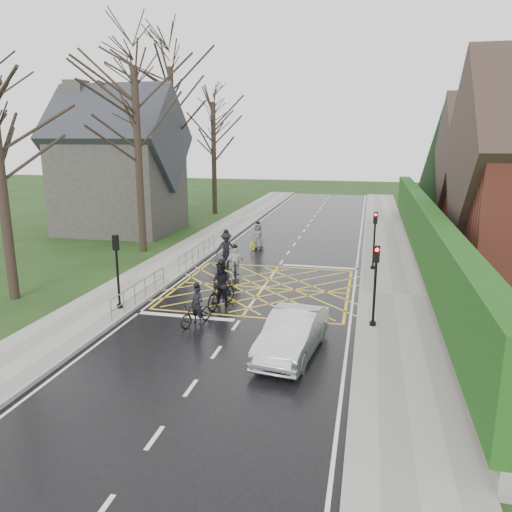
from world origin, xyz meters
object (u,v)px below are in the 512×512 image
at_px(cyclist_mid, 226,251).
at_px(car, 292,334).
at_px(cyclist_front, 235,266).
at_px(cyclist_lead, 258,239).
at_px(cyclist_back, 222,289).
at_px(cyclist_rear, 197,311).

xyz_separation_m(cyclist_mid, car, (5.49, -11.08, -0.00)).
distance_m(cyclist_front, cyclist_lead, 6.95).
distance_m(cyclist_lead, car, 15.87).
distance_m(cyclist_back, car, 5.39).
height_order(cyclist_mid, car, cyclist_mid).
relative_size(cyclist_lead, car, 0.45).
bearing_deg(cyclist_mid, cyclist_back, -99.74).
relative_size(cyclist_front, car, 0.42).
height_order(cyclist_back, cyclist_lead, cyclist_back).
bearing_deg(cyclist_back, cyclist_rear, -84.04).
height_order(cyclist_mid, cyclist_front, cyclist_mid).
height_order(cyclist_back, car, cyclist_back).
xyz_separation_m(cyclist_front, cyclist_lead, (-0.37, 6.94, -0.03)).
bearing_deg(cyclist_lead, cyclist_front, -71.58).
bearing_deg(cyclist_mid, cyclist_front, -90.03).
bearing_deg(cyclist_front, cyclist_mid, 95.22).
relative_size(cyclist_rear, car, 0.41).
distance_m(cyclist_mid, cyclist_front, 3.11).
bearing_deg(cyclist_back, cyclist_mid, 120.13).
xyz_separation_m(cyclist_rear, cyclist_mid, (-1.51, 9.23, 0.19)).
distance_m(cyclist_back, cyclist_lead, 11.25).
relative_size(cyclist_mid, car, 0.49).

